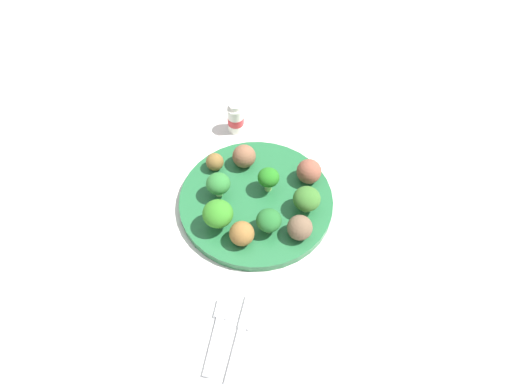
% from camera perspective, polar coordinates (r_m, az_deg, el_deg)
% --- Properties ---
extents(ground_plane, '(4.00, 4.00, 0.00)m').
position_cam_1_polar(ground_plane, '(0.89, 0.00, -1.39)').
color(ground_plane, silver).
extents(plate, '(0.28, 0.28, 0.02)m').
position_cam_1_polar(plate, '(0.88, 0.00, -1.09)').
color(plate, '#236638').
rests_on(plate, ground_plane).
extents(broccoli_floret_mid_left, '(0.05, 0.05, 0.05)m').
position_cam_1_polar(broccoli_floret_mid_left, '(0.84, 6.00, -0.84)').
color(broccoli_floret_mid_left, '#8CC174').
rests_on(broccoli_floret_mid_left, plate).
extents(broccoli_floret_back_left, '(0.04, 0.04, 0.05)m').
position_cam_1_polar(broccoli_floret_back_left, '(0.82, 1.53, -3.39)').
color(broccoli_floret_back_left, '#9DC57B').
rests_on(broccoli_floret_back_left, plate).
extents(broccoli_floret_far_rim, '(0.04, 0.04, 0.05)m').
position_cam_1_polar(broccoli_floret_far_rim, '(0.86, 1.48, 1.67)').
color(broccoli_floret_far_rim, '#96C96B').
rests_on(broccoli_floret_far_rim, plate).
extents(broccoli_floret_mid_right, '(0.05, 0.05, 0.06)m').
position_cam_1_polar(broccoli_floret_mid_right, '(0.82, -4.52, -2.58)').
color(broccoli_floret_mid_right, '#8DD07C').
rests_on(broccoli_floret_mid_right, plate).
extents(broccoli_floret_center, '(0.04, 0.04, 0.05)m').
position_cam_1_polar(broccoli_floret_center, '(0.86, -4.47, 0.96)').
color(broccoli_floret_center, '#8FCC76').
rests_on(broccoli_floret_center, plate).
extents(meatball_back_right, '(0.05, 0.05, 0.05)m').
position_cam_1_polar(meatball_back_right, '(0.89, 6.26, 2.43)').
color(meatball_back_right, brown).
rests_on(meatball_back_right, plate).
extents(meatball_front_left, '(0.04, 0.04, 0.04)m').
position_cam_1_polar(meatball_front_left, '(0.91, -1.41, 4.24)').
color(meatball_front_left, brown).
rests_on(meatball_front_left, plate).
extents(meatball_mid_left, '(0.03, 0.03, 0.03)m').
position_cam_1_polar(meatball_mid_left, '(0.91, -4.88, 3.56)').
color(meatball_mid_left, brown).
rests_on(meatball_mid_left, plate).
extents(meatball_center, '(0.04, 0.04, 0.04)m').
position_cam_1_polar(meatball_center, '(0.81, -1.69, -4.92)').
color(meatball_center, brown).
rests_on(meatball_center, plate).
extents(meatball_near_rim, '(0.04, 0.04, 0.04)m').
position_cam_1_polar(meatball_near_rim, '(0.82, 5.18, -4.21)').
color(meatball_near_rim, brown).
rests_on(meatball_near_rim, plate).
extents(napkin, '(0.18, 0.13, 0.01)m').
position_cam_1_polar(napkin, '(0.77, -3.33, -16.96)').
color(napkin, white).
rests_on(napkin, ground_plane).
extents(fork, '(0.12, 0.03, 0.01)m').
position_cam_1_polar(fork, '(0.77, -4.59, -16.11)').
color(fork, silver).
rests_on(fork, napkin).
extents(knife, '(0.15, 0.04, 0.01)m').
position_cam_1_polar(knife, '(0.77, -1.82, -16.52)').
color(knife, silver).
rests_on(knife, napkin).
extents(yogurt_bottle, '(0.03, 0.03, 0.07)m').
position_cam_1_polar(yogurt_bottle, '(0.99, -2.42, 8.66)').
color(yogurt_bottle, white).
rests_on(yogurt_bottle, ground_plane).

